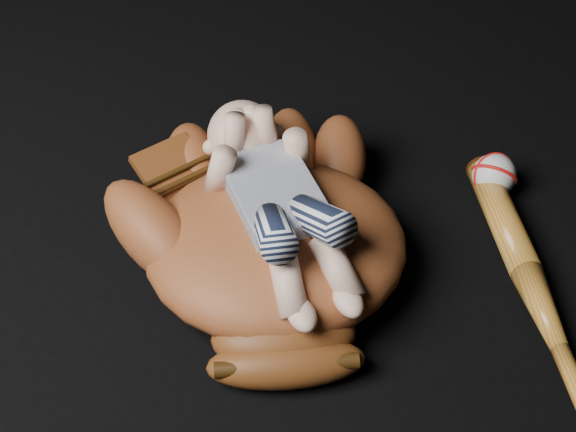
{
  "coord_description": "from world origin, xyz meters",
  "views": [
    {
      "loc": [
        -0.11,
        -0.69,
        0.92
      ],
      "look_at": [
        0.06,
        0.14,
        0.08
      ],
      "focal_mm": 55.0,
      "sensor_mm": 36.0,
      "label": 1
    }
  ],
  "objects_px": {
    "baseball_glove": "(275,236)",
    "baseball": "(494,175)",
    "baseball_bat": "(533,287)",
    "newborn_baby": "(282,204)"
  },
  "relations": [
    {
      "from": "baseball_glove",
      "to": "baseball",
      "type": "distance_m",
      "value": 0.37
    },
    {
      "from": "baseball_bat",
      "to": "baseball_glove",
      "type": "bearing_deg",
      "value": 161.43
    },
    {
      "from": "newborn_baby",
      "to": "baseball_bat",
      "type": "relative_size",
      "value": 0.78
    },
    {
      "from": "baseball_glove",
      "to": "baseball_bat",
      "type": "relative_size",
      "value": 1.03
    },
    {
      "from": "baseball",
      "to": "baseball_glove",
      "type": "bearing_deg",
      "value": -164.15
    },
    {
      "from": "baseball_glove",
      "to": "baseball_bat",
      "type": "xyz_separation_m",
      "value": [
        0.33,
        -0.11,
        -0.06
      ]
    },
    {
      "from": "newborn_baby",
      "to": "baseball",
      "type": "bearing_deg",
      "value": 6.78
    },
    {
      "from": "baseball_glove",
      "to": "baseball",
      "type": "bearing_deg",
      "value": 22.63
    },
    {
      "from": "newborn_baby",
      "to": "baseball_bat",
      "type": "bearing_deg",
      "value": -28.61
    },
    {
      "from": "baseball_glove",
      "to": "newborn_baby",
      "type": "height_order",
      "value": "newborn_baby"
    }
  ]
}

